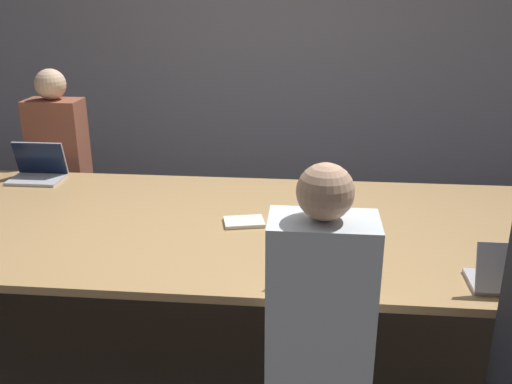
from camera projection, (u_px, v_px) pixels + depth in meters
name	position (u px, v px, depth m)	size (l,w,h in m)	color
ground_plane	(231.00, 339.00, 3.39)	(24.00, 24.00, 0.00)	#4C4742
curtain_wall	(266.00, 51.00, 5.30)	(12.00, 0.06, 2.80)	#9999A3
conference_table	(229.00, 230.00, 3.14)	(4.52, 1.55, 0.75)	tan
laptop_far_left	(38.00, 169.00, 3.81)	(0.35, 0.24, 0.25)	#B7B7BC
person_far_left	(61.00, 167.00, 4.28)	(0.40, 0.24, 1.42)	#2D2D38
laptop_near_midright	(328.00, 271.00, 2.47)	(0.36, 0.23, 0.23)	silver
person_near_midright	(319.00, 343.00, 2.20)	(0.40, 0.24, 1.41)	#2D2D38
stapler	(312.00, 229.00, 2.99)	(0.11, 0.15, 0.05)	black
notebook	(244.00, 222.00, 3.12)	(0.24, 0.20, 0.02)	silver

